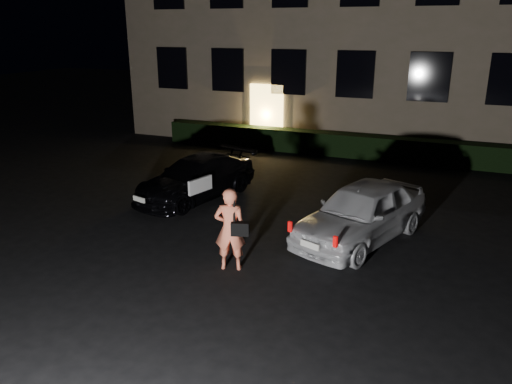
% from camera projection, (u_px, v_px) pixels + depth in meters
% --- Properties ---
extents(ground, '(80.00, 80.00, 0.00)m').
position_uv_depth(ground, '(234.00, 279.00, 9.73)').
color(ground, black).
rests_on(ground, ground).
extents(hedge, '(15.00, 0.70, 0.85)m').
position_uv_depth(hedge, '(349.00, 145.00, 18.83)').
color(hedge, black).
rests_on(hedge, ground).
extents(sedan, '(2.66, 4.31, 1.17)m').
position_uv_depth(sedan, '(196.00, 178.00, 14.24)').
color(sedan, black).
rests_on(sedan, ground).
extents(hatch, '(2.89, 4.27, 1.35)m').
position_uv_depth(hatch, '(361.00, 212.00, 11.34)').
color(hatch, silver).
rests_on(hatch, ground).
extents(man, '(0.79, 0.58, 1.72)m').
position_uv_depth(man, '(230.00, 229.00, 9.92)').
color(man, '#FF7D59').
rests_on(man, ground).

